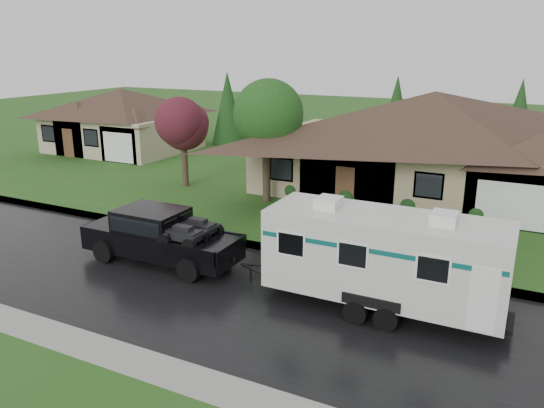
# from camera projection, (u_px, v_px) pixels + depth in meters

# --- Properties ---
(ground) EXTENTS (140.00, 140.00, 0.00)m
(ground) POSITION_uv_depth(u_px,v_px,m) (294.00, 280.00, 19.11)
(ground) COLOR #24561A
(ground) RESTS_ON ground
(road) EXTENTS (140.00, 8.00, 0.01)m
(road) POSITION_uv_depth(u_px,v_px,m) (269.00, 303.00, 17.40)
(road) COLOR black
(road) RESTS_ON ground
(curb) EXTENTS (140.00, 0.50, 0.15)m
(curb) POSITION_uv_depth(u_px,v_px,m) (317.00, 257.00, 21.02)
(curb) COLOR gray
(curb) RESTS_ON ground
(lawn) EXTENTS (140.00, 26.00, 0.15)m
(lawn) POSITION_uv_depth(u_px,v_px,m) (396.00, 185.00, 31.94)
(lawn) COLOR #24561A
(lawn) RESTS_ON ground
(house_main) EXTENTS (19.44, 10.80, 6.90)m
(house_main) POSITION_uv_depth(u_px,v_px,m) (437.00, 132.00, 28.96)
(house_main) COLOR tan
(house_main) RESTS_ON lawn
(house_far) EXTENTS (10.80, 8.64, 5.80)m
(house_far) POSITION_uv_depth(u_px,v_px,m) (123.00, 115.00, 41.18)
(house_far) COLOR #BBAD8B
(house_far) RESTS_ON lawn
(tree_left_green) EXTENTS (3.79, 3.79, 6.27)m
(tree_left_green) POSITION_uv_depth(u_px,v_px,m) (266.00, 119.00, 27.09)
(tree_left_green) COLOR #382B1E
(tree_left_green) RESTS_ON lawn
(tree_red) EXTENTS (3.18, 3.18, 5.27)m
(tree_red) POSITION_uv_depth(u_px,v_px,m) (183.00, 124.00, 30.34)
(tree_red) COLOR #382B1E
(tree_red) RESTS_ON lawn
(shrub_row) EXTENTS (13.60, 1.00, 1.00)m
(shrub_row) POSITION_uv_depth(u_px,v_px,m) (409.00, 204.00, 26.04)
(shrub_row) COLOR #143814
(shrub_row) RESTS_ON lawn
(pickup_truck) EXTENTS (6.29, 2.39, 2.10)m
(pickup_truck) POSITION_uv_depth(u_px,v_px,m) (159.00, 234.00, 20.46)
(pickup_truck) COLOR black
(pickup_truck) RESTS_ON ground
(travel_trailer) EXTENTS (7.76, 2.73, 3.48)m
(travel_trailer) POSITION_uv_depth(u_px,v_px,m) (384.00, 255.00, 16.48)
(travel_trailer) COLOR silver
(travel_trailer) RESTS_ON ground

